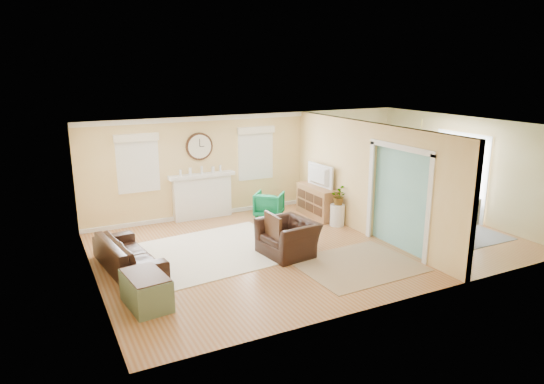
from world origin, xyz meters
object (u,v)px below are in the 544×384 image
object	(u,v)px
eames_chair	(288,238)
credenza	(317,202)
green_chair	(269,204)
sofa	(129,254)
dining_table	(425,215)

from	to	relation	value
eames_chair	credenza	world-z (taller)	credenza
credenza	eames_chair	bearing A→B (deg)	-134.48
green_chair	credenza	size ratio (longest dim) A/B	0.51
eames_chair	green_chair	size ratio (longest dim) A/B	1.59
green_chair	credenza	distance (m)	1.25
eames_chair	green_chair	distance (m)	2.71
sofa	green_chair	bearing A→B (deg)	-72.00
sofa	green_chair	distance (m)	4.37
dining_table	sofa	bearing A→B (deg)	85.69
dining_table	eames_chair	bearing A→B (deg)	91.64
sofa	eames_chair	size ratio (longest dim) A/B	1.88
green_chair	dining_table	world-z (taller)	green_chair
credenza	dining_table	xyz separation A→B (m)	(1.85, -1.96, -0.09)
dining_table	green_chair	bearing A→B (deg)	50.46
green_chair	dining_table	size ratio (longest dim) A/B	0.40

